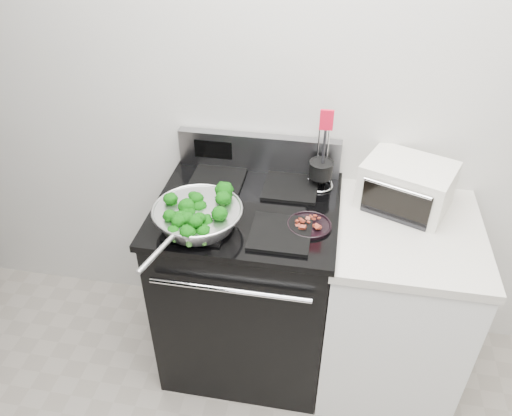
% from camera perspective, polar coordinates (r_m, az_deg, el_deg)
% --- Properties ---
extents(back_wall, '(4.00, 0.02, 2.70)m').
position_cam_1_polar(back_wall, '(2.21, 8.40, 13.04)').
color(back_wall, silver).
rests_on(back_wall, ground).
extents(gas_range, '(0.79, 0.69, 1.13)m').
position_cam_1_polar(gas_range, '(2.44, -0.94, -8.52)').
color(gas_range, black).
rests_on(gas_range, floor).
extents(counter, '(0.62, 0.68, 0.92)m').
position_cam_1_polar(counter, '(2.46, 15.22, -10.70)').
color(counter, white).
rests_on(counter, floor).
extents(skillet, '(0.36, 0.57, 0.08)m').
position_cam_1_polar(skillet, '(2.00, -6.70, -0.89)').
color(skillet, silver).
rests_on(skillet, gas_range).
extents(broccoli_pile, '(0.29, 0.29, 0.10)m').
position_cam_1_polar(broccoli_pile, '(1.99, -6.71, -0.39)').
color(broccoli_pile, black).
rests_on(broccoli_pile, skillet).
extents(bacon_plate, '(0.18, 0.18, 0.04)m').
position_cam_1_polar(bacon_plate, '(2.03, 6.11, -1.72)').
color(bacon_plate, black).
rests_on(bacon_plate, gas_range).
extents(utensil_holder, '(0.12, 0.12, 0.38)m').
position_cam_1_polar(utensil_holder, '(2.25, 7.38, 3.95)').
color(utensil_holder, silver).
rests_on(utensil_holder, gas_range).
extents(toaster_oven, '(0.43, 0.39, 0.21)m').
position_cam_1_polar(toaster_oven, '(2.23, 16.85, 2.50)').
color(toaster_oven, white).
rests_on(toaster_oven, counter).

